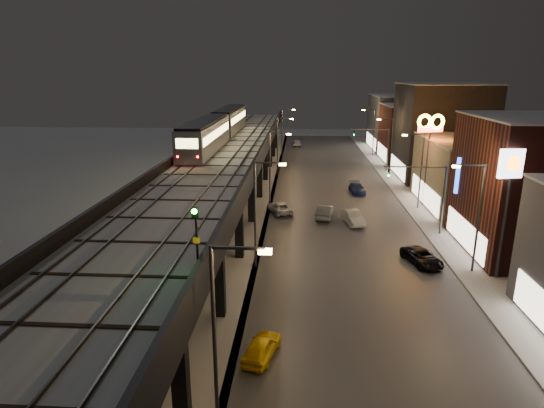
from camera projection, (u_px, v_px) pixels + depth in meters
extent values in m
plane|color=silver|center=(246.00, 362.00, 25.58)|extent=(220.00, 220.00, 0.00)
cube|color=#46474D|center=(335.00, 198.00, 58.67)|extent=(17.00, 120.00, 0.06)
cube|color=#9FA1A8|center=(414.00, 199.00, 58.07)|extent=(4.00, 120.00, 0.14)
cube|color=#9FA1A8|center=(232.00, 197.00, 59.47)|extent=(11.00, 120.00, 0.06)
cube|color=black|center=(227.00, 157.00, 54.98)|extent=(9.00, 100.00, 1.00)
cube|color=black|center=(20.00, 371.00, 20.62)|extent=(0.70, 0.70, 5.30)
cube|color=black|center=(180.00, 378.00, 20.18)|extent=(0.70, 0.70, 5.30)
cube|color=black|center=(93.00, 325.00, 19.70)|extent=(8.00, 0.60, 0.50)
cube|color=black|center=(109.00, 276.00, 30.20)|extent=(0.70, 0.70, 5.30)
cube|color=black|center=(219.00, 279.00, 29.77)|extent=(0.70, 0.70, 5.30)
cube|color=black|center=(161.00, 242.00, 29.29)|extent=(8.00, 0.60, 0.50)
cube|color=black|center=(155.00, 227.00, 39.79)|extent=(0.70, 0.70, 5.30)
cube|color=black|center=(239.00, 229.00, 39.35)|extent=(0.70, 0.70, 5.30)
cube|color=black|center=(196.00, 200.00, 38.87)|extent=(8.00, 0.60, 0.50)
cube|color=black|center=(184.00, 197.00, 49.37)|extent=(0.70, 0.70, 5.30)
cube|color=black|center=(251.00, 198.00, 48.93)|extent=(0.70, 0.70, 5.30)
cube|color=black|center=(217.00, 175.00, 48.46)|extent=(8.00, 0.60, 0.50)
cube|color=black|center=(203.00, 177.00, 58.96)|extent=(0.70, 0.70, 5.30)
cube|color=black|center=(260.00, 178.00, 58.52)|extent=(0.70, 0.70, 5.30)
cube|color=black|center=(231.00, 158.00, 58.04)|extent=(8.00, 0.60, 0.50)
cube|color=black|center=(217.00, 162.00, 68.54)|extent=(0.70, 0.70, 5.30)
cube|color=black|center=(265.00, 163.00, 68.10)|extent=(0.70, 0.70, 5.30)
cube|color=black|center=(241.00, 146.00, 67.63)|extent=(8.00, 0.60, 0.50)
cube|color=black|center=(227.00, 151.00, 78.13)|extent=(0.70, 0.70, 5.30)
cube|color=black|center=(270.00, 152.00, 77.69)|extent=(0.70, 0.70, 5.30)
cube|color=black|center=(248.00, 137.00, 77.21)|extent=(8.00, 0.60, 0.50)
cube|color=black|center=(235.00, 143.00, 87.71)|extent=(0.70, 0.70, 5.30)
cube|color=black|center=(273.00, 143.00, 87.27)|extent=(0.70, 0.70, 5.30)
cube|color=black|center=(254.00, 130.00, 86.79)|extent=(8.00, 0.60, 0.50)
cube|color=black|center=(242.00, 136.00, 97.30)|extent=(0.70, 0.70, 5.30)
cube|color=black|center=(276.00, 136.00, 96.86)|extent=(0.70, 0.70, 5.30)
cube|color=black|center=(259.00, 124.00, 96.38)|extent=(8.00, 0.60, 0.50)
cube|color=#B2B7C1|center=(227.00, 153.00, 54.82)|extent=(8.40, 100.00, 0.16)
cube|color=#332D28|center=(200.00, 151.00, 54.97)|extent=(0.08, 98.00, 0.16)
cube|color=#332D28|center=(212.00, 151.00, 54.88)|extent=(0.08, 98.00, 0.16)
cube|color=#332D28|center=(237.00, 151.00, 54.70)|extent=(0.08, 98.00, 0.16)
cube|color=#332D28|center=(249.00, 151.00, 54.62)|extent=(0.08, 98.00, 0.16)
cube|color=black|center=(144.00, 239.00, 26.04)|extent=(7.80, 0.24, 0.06)
cube|color=black|center=(202.00, 177.00, 41.37)|extent=(7.80, 0.24, 0.06)
cube|color=black|center=(229.00, 149.00, 56.71)|extent=(7.80, 0.24, 0.06)
cube|color=black|center=(244.00, 133.00, 72.04)|extent=(7.80, 0.24, 0.06)
cube|color=black|center=(254.00, 122.00, 87.38)|extent=(7.80, 0.24, 0.06)
cube|color=black|center=(262.00, 149.00, 54.43)|extent=(0.30, 100.00, 1.10)
cube|color=black|center=(191.00, 148.00, 54.95)|extent=(0.30, 100.00, 1.10)
cube|color=#4F2317|center=(541.00, 188.00, 39.73)|extent=(12.00, 12.00, 12.00)
cube|color=beige|center=(465.00, 233.00, 41.32)|extent=(0.10, 9.60, 2.40)
cube|color=gray|center=(478.00, 175.00, 53.71)|extent=(12.00, 15.00, 8.00)
cube|color=beige|center=(425.00, 194.00, 54.74)|extent=(0.10, 12.00, 2.40)
cube|color=#B2B7C1|center=(483.00, 141.00, 52.57)|extent=(12.20, 15.20, 0.16)
cube|color=black|center=(441.00, 133.00, 68.21)|extent=(12.00, 13.00, 14.00)
cube|color=beige|center=(398.00, 167.00, 70.07)|extent=(0.10, 10.40, 2.40)
cube|color=#B2B7C1|center=(446.00, 84.00, 66.23)|extent=(12.20, 13.20, 0.16)
cube|color=#4F2317|center=(417.00, 134.00, 82.18)|extent=(12.00, 12.00, 10.00)
cube|color=beige|center=(382.00, 152.00, 83.49)|extent=(0.10, 9.60, 2.40)
cube|color=#B2B7C1|center=(420.00, 105.00, 80.76)|extent=(12.20, 12.20, 0.16)
cube|color=#4B4B54|center=(401.00, 123.00, 95.46)|extent=(12.00, 16.00, 11.00)
cube|color=beige|center=(371.00, 141.00, 96.91)|extent=(0.10, 12.80, 2.40)
cube|color=#B2B7C1|center=(403.00, 96.00, 93.90)|extent=(12.20, 16.20, 0.16)
cylinder|color=#38383A|center=(215.00, 343.00, 19.57)|extent=(0.18, 0.18, 9.00)
cube|color=#38383A|center=(238.00, 248.00, 18.28)|extent=(2.20, 0.12, 0.12)
cube|color=#FFB656|center=(265.00, 251.00, 18.25)|extent=(0.55, 0.28, 0.18)
cylinder|color=#38383A|center=(255.00, 216.00, 36.82)|extent=(0.18, 0.18, 9.00)
cube|color=#38383A|center=(269.00, 163.00, 35.53)|extent=(2.20, 0.12, 0.12)
cube|color=#FFB656|center=(283.00, 164.00, 35.50)|extent=(0.55, 0.28, 0.18)
cylinder|color=#38383A|center=(479.00, 220.00, 35.77)|extent=(0.18, 0.18, 9.00)
cube|color=#38383A|center=(471.00, 165.00, 34.61)|extent=(2.20, 0.12, 0.12)
cube|color=#FFB656|center=(456.00, 166.00, 34.71)|extent=(0.55, 0.28, 0.18)
cylinder|color=#38383A|center=(270.00, 170.00, 54.07)|extent=(0.18, 0.18, 9.00)
cube|color=#38383A|center=(279.00, 133.00, 52.78)|extent=(2.20, 0.12, 0.12)
cube|color=#FFB656|center=(289.00, 134.00, 52.75)|extent=(0.55, 0.28, 0.18)
cylinder|color=#38383A|center=(421.00, 172.00, 53.02)|extent=(0.18, 0.18, 9.00)
cube|color=#38383A|center=(415.00, 134.00, 51.86)|extent=(2.20, 0.12, 0.12)
cube|color=#FFB656|center=(405.00, 135.00, 51.96)|extent=(0.55, 0.28, 0.18)
cylinder|color=#38383A|center=(277.00, 146.00, 71.33)|extent=(0.18, 0.18, 9.00)
cube|color=#38383A|center=(285.00, 118.00, 70.03)|extent=(2.20, 0.12, 0.12)
cube|color=#FFB656|center=(292.00, 119.00, 70.00)|extent=(0.55, 0.28, 0.18)
cylinder|color=#38383A|center=(391.00, 148.00, 70.28)|extent=(0.18, 0.18, 9.00)
cube|color=#38383A|center=(386.00, 119.00, 69.11)|extent=(2.20, 0.12, 0.12)
cube|color=#FFB656|center=(379.00, 119.00, 69.21)|extent=(0.55, 0.28, 0.18)
cylinder|color=#38383A|center=(282.00, 132.00, 88.58)|extent=(0.18, 0.18, 9.00)
cube|color=#38383A|center=(288.00, 109.00, 87.28)|extent=(2.20, 0.12, 0.12)
cube|color=#FFB656|center=(294.00, 110.00, 87.25)|extent=(0.55, 0.28, 0.18)
cylinder|color=#38383A|center=(374.00, 133.00, 87.53)|extent=(0.18, 0.18, 9.00)
cube|color=#38383A|center=(369.00, 109.00, 86.37)|extent=(2.20, 0.12, 0.12)
cube|color=#FFB656|center=(363.00, 110.00, 86.46)|extent=(0.55, 0.28, 0.18)
cylinder|color=#38383A|center=(443.00, 201.00, 44.68)|extent=(0.20, 0.20, 7.00)
cube|color=#38383A|center=(415.00, 167.00, 43.91)|extent=(6.00, 0.12, 0.12)
imported|color=black|center=(389.00, 172.00, 44.19)|extent=(0.20, 0.16, 1.00)
sphere|color=#0CFF26|center=(389.00, 175.00, 44.12)|extent=(0.18, 0.18, 0.18)
cylinder|color=#38383A|center=(387.00, 151.00, 73.43)|extent=(0.20, 0.20, 7.00)
cube|color=#38383A|center=(370.00, 129.00, 72.66)|extent=(6.00, 0.12, 0.12)
imported|color=black|center=(354.00, 132.00, 72.95)|extent=(0.20, 0.16, 1.00)
sphere|color=#0CFF26|center=(354.00, 134.00, 72.87)|extent=(0.18, 0.18, 0.18)
cube|color=gray|center=(205.00, 137.00, 54.27)|extent=(2.99, 18.04, 3.40)
cube|color=black|center=(205.00, 121.00, 53.76)|extent=(2.68, 17.52, 0.26)
cube|color=#FFE380|center=(193.00, 133.00, 54.23)|extent=(0.05, 16.49, 0.93)
cube|color=#FFE380|center=(218.00, 133.00, 54.05)|extent=(0.05, 16.49, 0.93)
cube|color=gray|center=(230.00, 120.00, 72.87)|extent=(2.99, 18.04, 3.40)
cube|color=black|center=(229.00, 109.00, 72.36)|extent=(2.68, 17.52, 0.26)
cube|color=#FFE380|center=(220.00, 117.00, 72.83)|extent=(0.05, 16.49, 0.93)
cube|color=#FFE380|center=(239.00, 117.00, 72.65)|extent=(0.05, 16.49, 0.93)
cube|color=#FFE380|center=(187.00, 144.00, 45.47)|extent=(2.27, 0.05, 1.03)
sphere|color=#FF0C0C|center=(177.00, 157.00, 45.89)|extent=(0.21, 0.21, 0.21)
sphere|color=#FF0C0C|center=(198.00, 157.00, 45.77)|extent=(0.21, 0.21, 0.21)
cylinder|color=black|center=(197.00, 236.00, 22.01)|extent=(0.12, 0.12, 2.92)
cube|color=black|center=(195.00, 213.00, 21.56)|extent=(0.31, 0.18, 0.54)
sphere|color=#0CFF26|center=(194.00, 211.00, 21.41)|extent=(0.25, 0.25, 0.25)
cube|color=yellow|center=(196.00, 240.00, 21.97)|extent=(0.34, 0.04, 0.29)
imported|color=yellow|center=(262.00, 348.00, 25.85)|extent=(2.33, 3.91, 1.25)
imported|color=slate|center=(325.00, 212.00, 50.63)|extent=(2.28, 4.61, 1.45)
imported|color=white|center=(280.00, 208.00, 52.52)|extent=(3.48, 4.96, 1.26)
imported|color=silver|center=(296.00, 143.00, 99.82)|extent=(2.28, 4.61, 1.51)
imported|color=silver|center=(353.00, 218.00, 48.65)|extent=(2.39, 4.54, 1.42)
imported|color=black|center=(422.00, 258.00, 38.38)|extent=(3.27, 4.88, 1.24)
imported|color=#111F4F|center=(357.00, 189.00, 61.07)|extent=(2.12, 4.50, 1.27)
cylinder|color=#38383A|center=(426.00, 170.00, 54.32)|extent=(0.24, 0.24, 8.93)
cube|color=#FF0C0C|center=(430.00, 130.00, 52.98)|extent=(3.13, 0.25, 0.56)
torus|color=#F2A518|center=(425.00, 122.00, 52.78)|extent=(1.84, 0.85, 1.81)
torus|color=#F2A518|center=(437.00, 122.00, 52.69)|extent=(1.84, 0.85, 1.81)
cylinder|color=#38383A|center=(504.00, 224.00, 34.68)|extent=(0.28, 0.28, 9.08)
cube|color=white|center=(513.00, 163.00, 33.36)|extent=(2.18, 0.30, 2.18)
cone|color=#FF5201|center=(514.00, 164.00, 33.19)|extent=(1.54, 0.12, 1.54)
cylinder|color=#38383A|center=(459.00, 214.00, 44.38)|extent=(0.28, 0.28, 4.80)
cube|color=blue|center=(464.00, 175.00, 43.31)|extent=(1.54, 0.35, 3.46)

